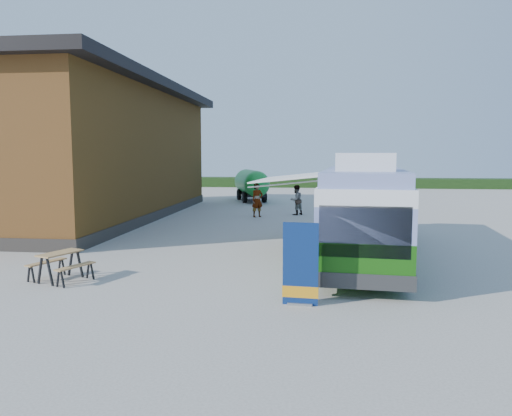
# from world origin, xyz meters

# --- Properties ---
(ground) EXTENTS (100.00, 100.00, 0.00)m
(ground) POSITION_xyz_m (0.00, 0.00, 0.00)
(ground) COLOR #BCB7AD
(ground) RESTS_ON ground
(barn) EXTENTS (9.60, 21.20, 7.50)m
(barn) POSITION_xyz_m (-10.50, 10.00, 3.59)
(barn) COLOR brown
(barn) RESTS_ON ground
(hedge) EXTENTS (40.00, 3.00, 1.00)m
(hedge) POSITION_xyz_m (8.00, 38.00, 0.50)
(hedge) COLOR #264419
(hedge) RESTS_ON ground
(bus) EXTENTS (3.41, 11.77, 3.57)m
(bus) POSITION_xyz_m (3.66, 0.91, 1.70)
(bus) COLOR #226D12
(bus) RESTS_ON ground
(awning) EXTENTS (2.97, 4.40, 0.52)m
(awning) POSITION_xyz_m (1.44, 1.18, 2.59)
(awning) COLOR white
(awning) RESTS_ON ground
(banner) EXTENTS (0.85, 0.23, 1.96)m
(banner) POSITION_xyz_m (1.69, -5.26, 0.80)
(banner) COLOR navy
(banner) RESTS_ON ground
(picnic_table) EXTENTS (1.77, 1.68, 0.81)m
(picnic_table) POSITION_xyz_m (-5.05, -3.77, 0.60)
(picnic_table) COLOR tan
(picnic_table) RESTS_ON ground
(person_a) EXTENTS (0.83, 0.79, 1.92)m
(person_a) POSITION_xyz_m (-1.25, 11.17, 0.96)
(person_a) COLOR #999999
(person_a) RESTS_ON ground
(person_b) EXTENTS (1.07, 1.07, 1.75)m
(person_b) POSITION_xyz_m (0.89, 12.42, 0.88)
(person_b) COLOR #999999
(person_b) RESTS_ON ground
(slurry_tanker) EXTENTS (3.20, 6.14, 2.36)m
(slurry_tanker) POSITION_xyz_m (-2.84, 20.82, 1.36)
(slurry_tanker) COLOR green
(slurry_tanker) RESTS_ON ground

